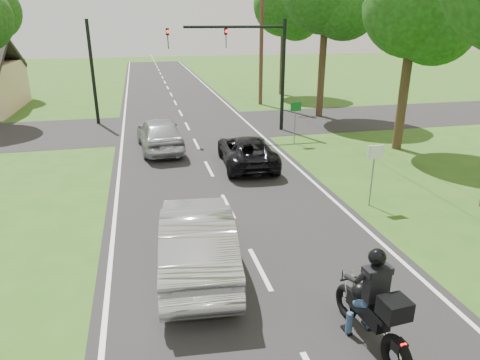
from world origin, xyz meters
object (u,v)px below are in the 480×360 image
(silver_sedan, at_px, (197,239))
(silver_suv, at_px, (160,133))
(utility_pole_far, at_px, (262,33))
(traffic_signal, at_px, (251,56))
(dark_suv, at_px, (247,151))
(sign_white, at_px, (374,161))
(sign_green, at_px, (296,113))
(motorcycle_rider, at_px, (374,309))

(silver_sedan, xyz_separation_m, silver_suv, (-0.32, 10.94, -0.01))
(utility_pole_far, bearing_deg, traffic_signal, -109.68)
(dark_suv, distance_m, sign_white, 6.08)
(traffic_signal, bearing_deg, sign_green, -62.62)
(sign_white, distance_m, sign_green, 8.00)
(silver_sedan, relative_size, sign_green, 2.33)
(motorcycle_rider, relative_size, silver_suv, 0.51)
(traffic_signal, relative_size, sign_green, 3.00)
(dark_suv, bearing_deg, traffic_signal, -102.46)
(traffic_signal, xyz_separation_m, sign_green, (1.56, -3.02, -2.54))
(dark_suv, relative_size, sign_green, 2.16)
(motorcycle_rider, xyz_separation_m, sign_white, (3.35, 6.06, 0.78))
(utility_pole_far, xyz_separation_m, sign_white, (-1.50, -19.02, -3.49))
(silver_sedan, xyz_separation_m, sign_white, (6.21, 2.57, 0.77))
(utility_pole_far, distance_m, sign_green, 11.63)
(utility_pole_far, bearing_deg, dark_suv, -108.08)
(silver_sedan, distance_m, sign_green, 12.38)
(motorcycle_rider, bearing_deg, traffic_signal, 78.56)
(traffic_signal, height_order, sign_white, traffic_signal)
(traffic_signal, bearing_deg, silver_sedan, -109.65)
(motorcycle_rider, xyz_separation_m, silver_suv, (-3.19, 14.44, 0.00))
(motorcycle_rider, xyz_separation_m, sign_green, (3.55, 14.06, 0.78))
(silver_sedan, bearing_deg, utility_pole_far, -104.64)
(motorcycle_rider, distance_m, silver_suv, 14.78)
(dark_suv, relative_size, utility_pole_far, 0.46)
(sign_white, bearing_deg, silver_sedan, -157.56)
(sign_white, bearing_deg, silver_suv, 127.94)
(silver_suv, xyz_separation_m, sign_green, (6.73, -0.38, 0.78))
(motorcycle_rider, xyz_separation_m, silver_sedan, (-2.87, 3.49, 0.01))
(traffic_signal, xyz_separation_m, utility_pole_far, (2.86, 8.00, 0.95))
(silver_sedan, bearing_deg, dark_suv, -107.38)
(utility_pole_far, bearing_deg, sign_white, -94.51)
(sign_white, bearing_deg, motorcycle_rider, -118.91)
(motorcycle_rider, bearing_deg, sign_white, 56.27)
(traffic_signal, bearing_deg, utility_pole_far, 70.32)
(silver_suv, xyz_separation_m, utility_pole_far, (8.03, 10.64, 4.26))
(silver_suv, distance_m, sign_green, 6.79)
(silver_sedan, bearing_deg, sign_white, -152.53)
(silver_suv, bearing_deg, silver_sedan, 87.30)
(dark_suv, height_order, silver_sedan, silver_sedan)
(silver_sedan, xyz_separation_m, traffic_signal, (4.85, 13.58, 3.31))
(silver_sedan, relative_size, silver_suv, 1.04)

